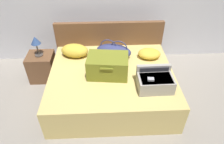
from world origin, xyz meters
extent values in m
plane|color=gray|center=(0.00, 0.00, 0.00)|extent=(12.00, 12.00, 0.00)
cube|color=tan|center=(0.00, 0.40, 0.25)|extent=(1.88, 1.59, 0.50)
cube|color=brown|center=(0.00, 1.23, 0.47)|extent=(1.92, 0.08, 0.94)
cube|color=olive|center=(-0.06, 0.36, 0.63)|extent=(0.63, 0.46, 0.26)
cube|color=#28282D|center=(-0.06, 0.36, 0.67)|extent=(0.55, 0.40, 0.18)
cube|color=#1E33A5|center=(-0.16, 0.33, 0.78)|extent=(0.14, 0.08, 0.05)
cube|color=olive|center=(-0.06, 0.36, 0.78)|extent=(0.63, 0.46, 0.05)
cube|color=olive|center=(-0.08, 0.15, 0.76)|extent=(0.18, 0.04, 0.02)
cube|color=gray|center=(0.57, 0.00, 0.60)|extent=(0.48, 0.29, 0.20)
cube|color=#28282D|center=(0.57, 0.00, 0.63)|extent=(0.42, 0.26, 0.14)
cube|color=#99999E|center=(0.49, -0.03, 0.71)|extent=(0.09, 0.07, 0.03)
cube|color=gray|center=(0.57, 0.17, 0.64)|extent=(0.47, 0.06, 0.28)
cube|color=#28282D|center=(0.57, 0.14, 0.64)|extent=(0.40, 0.02, 0.24)
ellipsoid|color=navy|center=(0.05, 0.82, 0.61)|extent=(0.64, 0.45, 0.22)
torus|color=navy|center=(-0.03, 0.85, 0.67)|extent=(0.28, 0.10, 0.29)
torus|color=navy|center=(0.14, 0.80, 0.67)|extent=(0.28, 0.10, 0.29)
ellipsoid|color=gold|center=(0.64, 0.77, 0.58)|extent=(0.40, 0.31, 0.16)
ellipsoid|color=gold|center=(-0.59, 0.88, 0.61)|extent=(0.50, 0.36, 0.22)
cube|color=brown|center=(-1.22, 0.94, 0.25)|extent=(0.44, 0.40, 0.49)
cylinder|color=#3F3833|center=(-1.22, 0.94, 0.50)|extent=(0.14, 0.14, 0.01)
cylinder|color=#4C443D|center=(-1.22, 0.94, 0.61)|extent=(0.02, 0.02, 0.21)
cone|color=navy|center=(-1.22, 0.94, 0.78)|extent=(0.16, 0.16, 0.13)
camera|label=1|loc=(-0.11, -2.04, 2.42)|focal=32.71mm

